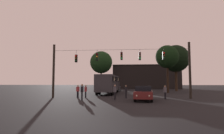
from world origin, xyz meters
name	(u,v)px	position (x,y,z in m)	size (l,w,h in m)	color
ground_plane	(122,93)	(0.00, 24.50, 0.00)	(168.00, 168.00, 0.00)	black
overhead_signal_span	(119,66)	(-0.01, 14.94, 3.89)	(16.81, 0.44, 6.64)	black
city_bus	(109,82)	(-2.20, 23.17, 1.87)	(2.96, 11.09, 3.00)	#2D2D33
car_near_right	(144,93)	(2.64, 12.13, 0.80)	(2.24, 4.47, 1.52)	#511919
car_far_left	(116,87)	(-1.56, 32.65, 0.80)	(1.98, 4.40, 1.52)	#2D2D33
pedestrian_crossing_left	(78,91)	(-5.11, 14.89, 0.87)	(0.35, 0.42, 1.55)	black
pedestrian_crossing_center	(165,92)	(5.19, 14.01, 0.86)	(0.28, 0.38, 1.53)	black
pedestrian_crossing_right	(82,91)	(-3.81, 11.82, 0.97)	(0.26, 0.37, 1.72)	black
pedestrian_near_bus	(115,91)	(-0.42, 13.04, 0.91)	(0.32, 0.41, 1.62)	black
pedestrian_trailing	(126,91)	(0.77, 14.92, 0.86)	(0.31, 0.40, 1.53)	black
pedestrian_far_side	(86,91)	(-4.12, 14.85, 0.87)	(0.25, 0.37, 1.56)	black
corner_building	(145,77)	(6.00, 48.31, 3.35)	(18.57, 9.52, 6.71)	black
tree_left_silhouette	(176,59)	(11.12, 32.95, 6.87)	(5.76, 5.76, 9.78)	#2D2116
tree_behind_building	(101,62)	(-6.26, 41.91, 7.18)	(5.99, 5.99, 10.19)	#2D2116
tree_right_far	(167,57)	(8.02, 26.34, 6.39)	(4.13, 4.13, 8.50)	black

